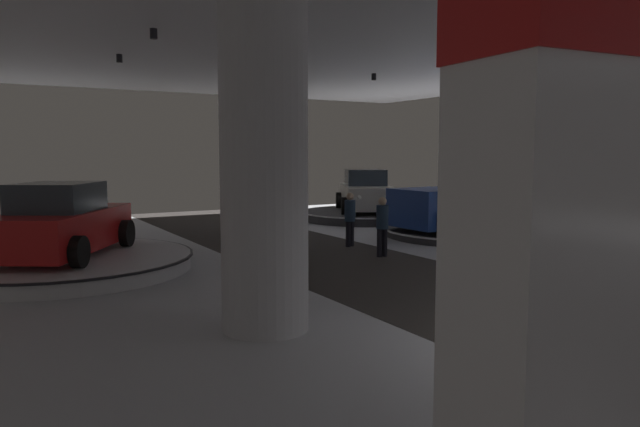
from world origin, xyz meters
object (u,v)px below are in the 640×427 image
display_car_deep_right (365,192)px  display_car_far_left (61,223)px  brand_sign_pylon (572,309)px  visitor_walking_near (382,223)px  display_platform_far_right (469,231)px  display_platform_deep_right (365,215)px  pickup_truck_far_right (477,200)px  column_left (264,152)px  visitor_walking_far (350,216)px  display_platform_far_left (64,263)px

display_car_deep_right → display_car_far_left: 13.27m
brand_sign_pylon → display_car_far_left: size_ratio=0.87×
display_car_far_left → visitor_walking_near: size_ratio=2.85×
brand_sign_pylon → display_platform_far_right: bearing=47.1°
display_platform_deep_right → display_platform_far_right: 5.66m
pickup_truck_far_right → column_left: bearing=-150.0°
display_platform_far_right → display_car_far_left: 12.47m
display_car_far_left → visitor_walking_far: (7.76, -0.27, -0.22)m
pickup_truck_far_right → display_platform_deep_right: bearing=96.2°
pickup_truck_far_right → display_car_far_left: pickup_truck_far_right is taller
brand_sign_pylon → visitor_walking_near: (6.84, 10.81, -1.13)m
visitor_walking_near → brand_sign_pylon: bearing=-122.3°
column_left → display_platform_deep_right: bearing=49.7°
display_car_deep_right → visitor_walking_near: display_car_deep_right is taller
display_platform_far_right → display_platform_far_left: bearing=178.3°
column_left → pickup_truck_far_right: size_ratio=1.04×
display_platform_far_left → visitor_walking_near: bearing=-16.0°
brand_sign_pylon → visitor_walking_far: (7.03, 12.67, -1.13)m
display_platform_deep_right → display_car_far_left: bearing=-156.4°
column_left → visitor_walking_near: 7.12m
display_platform_far_right → visitor_walking_near: (-4.85, -1.79, 0.76)m
display_platform_far_right → pickup_truck_far_right: (0.32, 0.00, 1.05)m
column_left → display_platform_far_right: bearing=30.8°
visitor_walking_near → visitor_walking_far: same height
pickup_truck_far_right → display_platform_far_left: size_ratio=0.90×
display_car_deep_right → display_platform_deep_right: bearing=-117.5°
display_platform_deep_right → display_platform_far_left: display_platform_far_left is taller
display_platform_deep_right → display_platform_far_left: bearing=-156.5°
display_platform_far_left → display_car_far_left: 0.93m
display_platform_deep_right → column_left: bearing=-130.3°
display_platform_far_left → visitor_walking_far: (7.74, -0.30, 0.71)m
pickup_truck_far_right → display_platform_far_right: bearing=-179.8°
display_platform_far_left → display_car_far_left: display_car_far_left is taller
display_car_deep_right → display_car_far_left: bearing=-156.3°
visitor_walking_far → display_car_far_left: bearing=178.0°
column_left → display_platform_far_left: size_ratio=0.93×
display_platform_far_right → display_car_far_left: size_ratio=1.25×
column_left → display_platform_far_left: column_left is taller
brand_sign_pylon → display_car_deep_right: 21.57m
display_platform_far_right → display_platform_far_left: (-12.41, 0.37, 0.05)m
visitor_walking_near → display_car_deep_right: bearing=58.5°
display_car_deep_right → visitor_walking_near: 8.76m
brand_sign_pylon → display_car_deep_right: brand_sign_pylon is taller
pickup_truck_far_right → display_platform_far_left: 12.77m
display_platform_far_left → visitor_walking_near: (7.55, -2.16, 0.71)m
column_left → display_platform_far_left: 7.28m
column_left → visitor_walking_far: (5.56, 6.16, -1.84)m
display_platform_far_left → visitor_walking_far: size_ratio=3.72×
display_platform_far_right → display_platform_deep_right: bearing=92.9°
brand_sign_pylon → display_platform_far_right: size_ratio=0.69×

